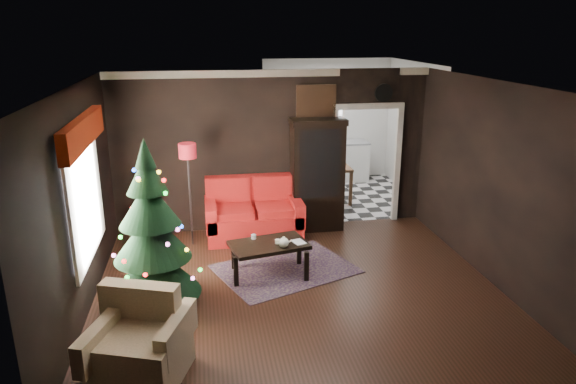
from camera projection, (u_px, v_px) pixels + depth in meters
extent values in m
plane|color=black|center=(299.00, 291.00, 7.21)|extent=(5.50, 5.50, 0.00)
plane|color=white|center=(300.00, 85.00, 6.36)|extent=(5.50, 5.50, 0.00)
plane|color=black|center=(273.00, 151.00, 9.14)|extent=(5.50, 0.00, 5.50)
plane|color=black|center=(355.00, 283.00, 4.44)|extent=(5.50, 0.00, 5.50)
plane|color=black|center=(78.00, 206.00, 6.35)|extent=(0.00, 5.50, 5.50)
plane|color=black|center=(495.00, 184.00, 7.22)|extent=(0.00, 5.50, 5.50)
cube|color=white|center=(84.00, 197.00, 6.53)|extent=(0.05, 1.60, 1.40)
cube|color=#6E1605|center=(83.00, 132.00, 6.29)|extent=(0.12, 2.10, 0.35)
plane|color=silver|center=(342.00, 196.00, 11.24)|extent=(3.00, 3.00, 0.00)
cube|color=white|center=(328.00, 107.00, 12.09)|extent=(0.70, 0.06, 0.70)
cube|color=#513142|center=(286.00, 269.00, 7.84)|extent=(2.31, 2.01, 0.01)
cylinder|color=silver|center=(254.00, 237.00, 7.68)|extent=(0.08, 0.08, 0.06)
cylinder|color=white|center=(277.00, 241.00, 7.51)|extent=(0.09, 0.09, 0.06)
imported|color=gray|center=(294.00, 237.00, 7.48)|extent=(0.15, 0.07, 0.21)
cylinder|color=white|center=(383.00, 93.00, 9.10)|extent=(0.32, 0.32, 0.06)
cube|color=#A17534|center=(316.00, 102.00, 8.96)|extent=(0.62, 0.05, 0.52)
cube|color=white|center=(329.00, 162.00, 12.23)|extent=(1.80, 0.60, 0.90)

